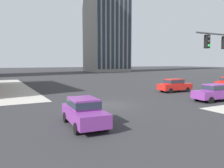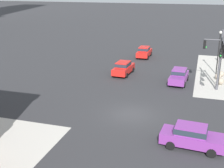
% 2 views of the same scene
% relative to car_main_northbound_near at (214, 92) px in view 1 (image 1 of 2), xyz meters
% --- Properties ---
extents(ground_plane, '(320.00, 320.00, 0.00)m').
position_rel_car_main_northbound_near_xyz_m(ground_plane, '(-10.24, 3.19, -0.92)').
color(ground_plane, '#2D2D30').
extents(car_main_northbound_near, '(4.49, 2.08, 1.68)m').
position_rel_car_main_northbound_near_xyz_m(car_main_northbound_near, '(0.00, 0.00, 0.00)').
color(car_main_northbound_near, '#7A3389').
rests_on(car_main_northbound_near, ground).
extents(car_main_northbound_far, '(4.49, 2.07, 1.68)m').
position_rel_car_main_northbound_near_xyz_m(car_main_northbound_far, '(1.47, 7.07, 0.00)').
color(car_main_northbound_far, red).
rests_on(car_main_northbound_far, ground).
extents(car_main_southbound_far, '(2.14, 4.52, 1.68)m').
position_rel_car_main_northbound_near_xyz_m(car_main_southbound_far, '(-14.56, -2.18, 0.00)').
color(car_main_southbound_far, '#7A3389').
rests_on(car_main_southbound_far, ground).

